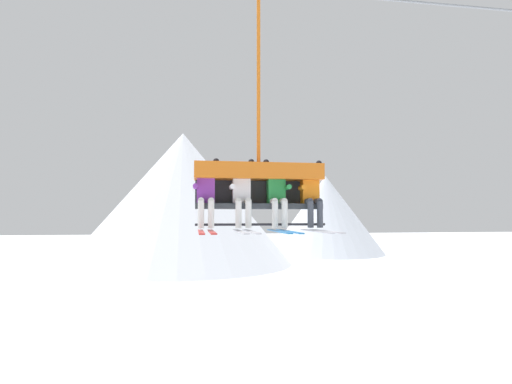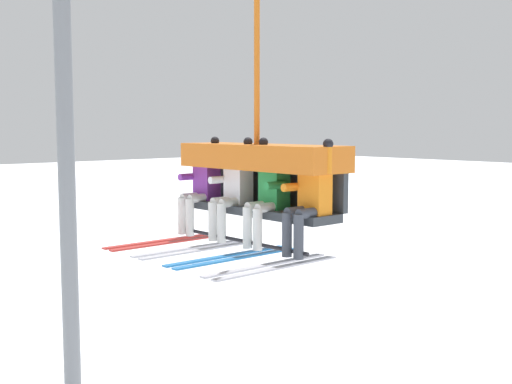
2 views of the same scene
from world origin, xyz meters
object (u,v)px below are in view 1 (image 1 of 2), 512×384
Objects in this scene: chairlift_chair at (258,177)px; skier_orange at (312,194)px; skier_green at (277,194)px; skier_white at (242,193)px; skier_purple at (206,193)px.

skier_orange is at bearing -12.22° from chairlift_chair.
skier_orange is (0.66, 0.00, 0.00)m from skier_green.
skier_white is (-0.32, -0.21, -0.32)m from chairlift_chair.
skier_purple is 1.30m from skier_green.
skier_white is 1.00× the size of skier_orange.
skier_white is 0.65m from skier_green.
skier_white is at bearing -146.64° from chairlift_chair.
chairlift_chair is at bearing 146.64° from skier_green.
skier_purple is 0.65m from skier_white.
skier_white is 1.31m from skier_orange.
skier_orange is (0.99, -0.21, -0.32)m from chairlift_chair.
chairlift_chair reaches higher than skier_green.
chairlift_chair reaches higher than skier_white.
skier_green is 1.00× the size of skier_orange.
chairlift_chair is 2.71× the size of skier_orange.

